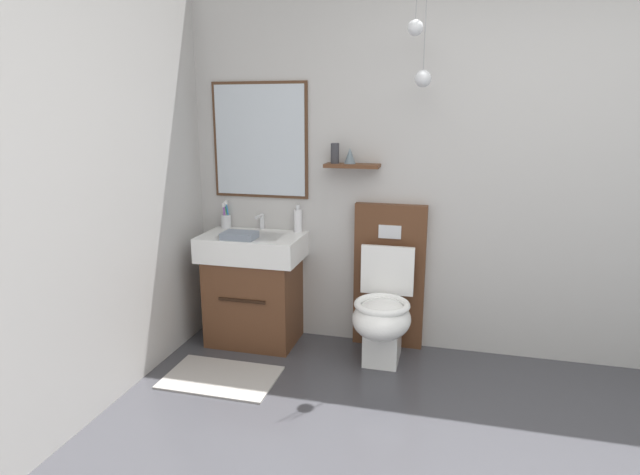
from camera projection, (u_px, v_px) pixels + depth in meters
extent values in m
cube|color=#B7B5B2|center=(537.00, 168.00, 3.27)|extent=(4.81, 0.12, 2.51)
cube|color=#4C301E|center=(260.00, 141.00, 3.62)|extent=(0.69, 0.02, 0.79)
cube|color=silver|center=(260.00, 141.00, 3.61)|extent=(0.65, 0.01, 0.75)
cube|color=#56331E|center=(352.00, 166.00, 3.42)|extent=(0.36, 0.14, 0.02)
cylinder|color=#333338|center=(335.00, 153.00, 3.43)|extent=(0.06, 0.06, 0.13)
cone|color=slate|center=(350.00, 156.00, 3.42)|extent=(0.08, 0.08, 0.10)
cylinder|color=gray|center=(426.00, 7.00, 2.97)|extent=(0.01, 0.01, 0.68)
sphere|color=silver|center=(423.00, 78.00, 3.06)|extent=(0.10, 0.10, 0.10)
sphere|color=silver|center=(415.00, 28.00, 2.98)|extent=(0.09, 0.09, 0.09)
cube|color=#9E9993|center=(221.00, 377.00, 3.22)|extent=(0.68, 0.44, 0.01)
cube|color=#56331E|center=(255.00, 299.00, 3.70)|extent=(0.60, 0.44, 0.61)
cube|color=black|center=(242.00, 301.00, 3.46)|extent=(0.33, 0.01, 0.02)
cube|color=white|center=(253.00, 246.00, 3.60)|extent=(0.69, 0.47, 0.17)
cube|color=silver|center=(251.00, 238.00, 3.56)|extent=(0.43, 0.26, 0.03)
cylinder|color=silver|center=(262.00, 221.00, 3.75)|extent=(0.03, 0.03, 0.11)
cylinder|color=silver|center=(259.00, 216.00, 3.68)|extent=(0.02, 0.11, 0.02)
cube|color=#56331E|center=(389.00, 276.00, 3.59)|extent=(0.48, 0.10, 1.00)
cube|color=silver|center=(390.00, 232.00, 3.47)|extent=(0.15, 0.01, 0.09)
cube|color=white|center=(383.00, 336.00, 3.42)|extent=(0.22, 0.30, 0.34)
ellipsoid|color=white|center=(382.00, 319.00, 3.31)|extent=(0.37, 0.46, 0.24)
torus|color=white|center=(382.00, 305.00, 3.29)|extent=(0.35, 0.35, 0.04)
cube|color=white|center=(387.00, 270.00, 3.46)|extent=(0.35, 0.03, 0.33)
cylinder|color=silver|center=(226.00, 221.00, 3.78)|extent=(0.07, 0.07, 0.09)
cylinder|color=#2D84DB|center=(228.00, 214.00, 3.77)|extent=(0.03, 0.01, 0.17)
cube|color=white|center=(226.00, 202.00, 3.75)|extent=(0.02, 0.02, 0.03)
cylinder|color=#33B266|center=(227.00, 214.00, 3.79)|extent=(0.02, 0.03, 0.15)
cube|color=white|center=(225.00, 204.00, 3.76)|extent=(0.01, 0.02, 0.03)
cylinder|color=purple|center=(224.00, 214.00, 3.78)|extent=(0.03, 0.03, 0.16)
cube|color=white|center=(224.00, 204.00, 3.75)|extent=(0.02, 0.02, 0.03)
cylinder|color=purple|center=(224.00, 215.00, 3.76)|extent=(0.01, 0.03, 0.15)
cube|color=white|center=(223.00, 205.00, 3.73)|extent=(0.01, 0.02, 0.03)
cylinder|color=white|center=(298.00, 221.00, 3.65)|extent=(0.06, 0.06, 0.16)
cylinder|color=silver|center=(298.00, 207.00, 3.63)|extent=(0.02, 0.02, 0.04)
cube|color=gray|center=(239.00, 235.00, 3.46)|extent=(0.22, 0.16, 0.04)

